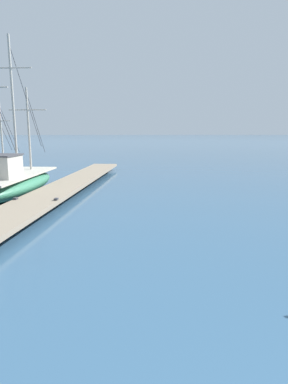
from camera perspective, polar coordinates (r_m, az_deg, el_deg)
name	(u,v)px	position (r m, az deg, el deg)	size (l,w,h in m)	color
floating_dock	(67,185)	(16.88, -13.13, 1.13)	(3.59, 19.66, 0.53)	gray
fishing_boat_3	(14,182)	(16.69, -21.51, 1.61)	(2.65, 7.91, 7.32)	#337556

